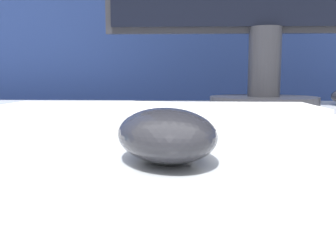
# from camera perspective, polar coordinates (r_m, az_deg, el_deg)

# --- Properties ---
(partition_panel) EXTENTS (5.00, 0.03, 1.44)m
(partition_panel) POSITION_cam_1_polar(r_m,az_deg,el_deg) (1.11, -0.49, 2.25)
(partition_panel) COLOR navy
(partition_panel) RESTS_ON ground_plane
(computer_mouse_near) EXTENTS (0.09, 0.12, 0.04)m
(computer_mouse_near) POSITION_cam_1_polar(r_m,az_deg,el_deg) (0.28, -0.25, -1.22)
(computer_mouse_near) COLOR #232328
(computer_mouse_near) RESTS_ON desk
(keyboard) EXTENTS (0.43, 0.16, 0.02)m
(keyboard) POSITION_cam_1_polar(r_m,az_deg,el_deg) (0.51, -1.66, 1.70)
(keyboard) COLOR silver
(keyboard) RESTS_ON desk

